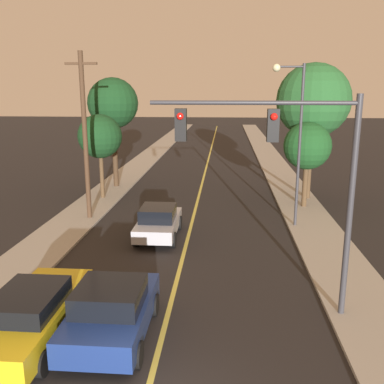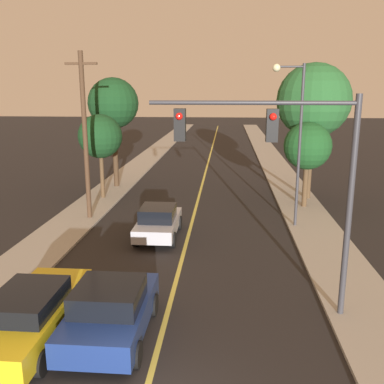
% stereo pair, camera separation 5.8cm
% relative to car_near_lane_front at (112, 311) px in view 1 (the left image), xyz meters
% --- Properties ---
extents(road_surface, '(9.62, 80.00, 0.01)m').
position_rel_car_near_lane_front_xyz_m(road_surface, '(1.35, 32.96, -0.81)').
color(road_surface, black).
rests_on(road_surface, ground).
extents(sidewalk_left, '(2.50, 80.00, 0.12)m').
position_rel_car_near_lane_front_xyz_m(sidewalk_left, '(-4.71, 32.96, -0.75)').
color(sidewalk_left, '#9E998E').
rests_on(sidewalk_left, ground).
extents(sidewalk_right, '(2.50, 80.00, 0.12)m').
position_rel_car_near_lane_front_xyz_m(sidewalk_right, '(7.41, 32.96, -0.75)').
color(sidewalk_right, '#9E998E').
rests_on(sidewalk_right, ground).
extents(car_near_lane_front, '(2.10, 4.02, 1.60)m').
position_rel_car_near_lane_front_xyz_m(car_near_lane_front, '(0.00, 0.00, 0.00)').
color(car_near_lane_front, navy).
rests_on(car_near_lane_front, ground).
extents(car_near_lane_second, '(1.85, 3.96, 1.50)m').
position_rel_car_near_lane_front_xyz_m(car_near_lane_second, '(0.00, 8.20, -0.05)').
color(car_near_lane_second, '#A5A8B2').
rests_on(car_near_lane_second, ground).
extents(car_outer_lane_front, '(1.94, 4.86, 1.49)m').
position_rel_car_near_lane_front_xyz_m(car_outer_lane_front, '(-2.12, -0.26, -0.04)').
color(car_outer_lane_front, gold).
rests_on(car_outer_lane_front, ground).
extents(traffic_signal_mast, '(5.75, 0.42, 6.43)m').
position_rel_car_near_lane_front_xyz_m(traffic_signal_mast, '(4.72, 1.65, 3.94)').
color(traffic_signal_mast, '#333338').
rests_on(traffic_signal_mast, ground).
extents(streetlamp_right, '(1.49, 0.36, 7.70)m').
position_rel_car_near_lane_front_xyz_m(streetlamp_right, '(6.20, 10.26, 4.16)').
color(streetlamp_right, '#333338').
rests_on(streetlamp_right, ground).
extents(utility_pole_left, '(1.60, 0.24, 8.37)m').
position_rel_car_near_lane_front_xyz_m(utility_pole_left, '(-4.06, 10.74, 3.66)').
color(utility_pole_left, '#422D1E').
rests_on(utility_pole_left, ground).
extents(tree_left_near, '(3.37, 3.37, 7.34)m').
position_rel_car_near_lane_front_xyz_m(tree_left_near, '(-4.55, 18.26, 4.92)').
color(tree_left_near, '#3D2B1C').
rests_on(tree_left_near, ground).
extents(tree_left_far, '(2.65, 2.65, 5.12)m').
position_rel_car_near_lane_front_xyz_m(tree_left_far, '(-4.57, 14.97, 3.09)').
color(tree_left_far, '#4C3823').
rests_on(tree_left_far, ground).
extents(tree_right_near, '(2.65, 2.65, 4.81)m').
position_rel_car_near_lane_front_xyz_m(tree_right_near, '(7.55, 13.87, 2.77)').
color(tree_right_near, '#4C3823').
rests_on(tree_right_near, ground).
extents(tree_right_far, '(4.35, 4.35, 8.09)m').
position_rel_car_near_lane_front_xyz_m(tree_right_far, '(8.11, 15.85, 5.21)').
color(tree_right_far, '#4C3823').
rests_on(tree_right_far, ground).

